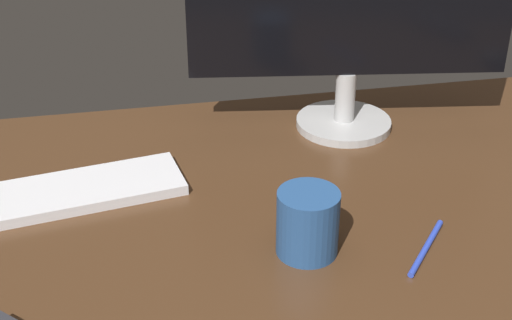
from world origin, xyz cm
name	(u,v)px	position (x,y,z in cm)	size (l,w,h in cm)	color
desk	(279,215)	(0.00, 0.00, 1.00)	(140.00, 84.00, 2.00)	#4C301C
monitor	(351,15)	(18.54, 25.98, 24.05)	(57.93, 18.09, 39.60)	beige
keyboard	(76,191)	(-31.34, 10.27, 2.87)	(34.34, 12.03, 1.75)	white
coffee_mug	(308,223)	(1.52, -11.30, 6.88)	(8.90, 8.90, 9.76)	#28518C
pen	(426,247)	(18.50, -14.45, 2.45)	(0.89, 0.89, 14.50)	blue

